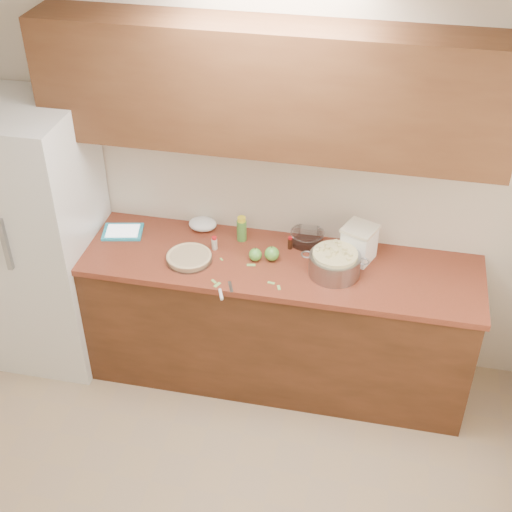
% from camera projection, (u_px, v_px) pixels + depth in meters
% --- Properties ---
extents(room_shell, '(3.60, 3.60, 3.60)m').
position_uv_depth(room_shell, '(191.00, 393.00, 2.91)').
color(room_shell, tan).
rests_on(room_shell, ground).
extents(counter_run, '(2.64, 0.68, 0.92)m').
position_uv_depth(counter_run, '(262.00, 317.00, 4.57)').
color(counter_run, '#582D18').
rests_on(counter_run, ground).
extents(upper_cabinets, '(2.60, 0.34, 0.70)m').
position_uv_depth(upper_cabinets, '(269.00, 89.00, 3.82)').
color(upper_cabinets, '#59331B').
rests_on(upper_cabinets, room_shell).
extents(fridge, '(0.70, 0.70, 1.80)m').
position_uv_depth(fridge, '(40.00, 238.00, 4.53)').
color(fridge, silver).
rests_on(fridge, ground).
extents(pie, '(0.28, 0.28, 0.05)m').
position_uv_depth(pie, '(189.00, 258.00, 4.28)').
color(pie, silver).
rests_on(pie, counter_run).
extents(colander, '(0.40, 0.30, 0.15)m').
position_uv_depth(colander, '(335.00, 263.00, 4.15)').
color(colander, gray).
rests_on(colander, counter_run).
extents(flour_canister, '(0.24, 0.24, 0.23)m').
position_uv_depth(flour_canister, '(359.00, 243.00, 4.25)').
color(flour_canister, white).
rests_on(flour_canister, counter_run).
extents(tablet, '(0.28, 0.24, 0.02)m').
position_uv_depth(tablet, '(123.00, 232.00, 4.54)').
color(tablet, '#2AADCE').
rests_on(tablet, counter_run).
extents(paring_knife, '(0.09, 0.18, 0.02)m').
position_uv_depth(paring_knife, '(222.00, 293.00, 4.03)').
color(paring_knife, gray).
rests_on(paring_knife, counter_run).
extents(lemon_bottle, '(0.06, 0.06, 0.17)m').
position_uv_depth(lemon_bottle, '(242.00, 229.00, 4.43)').
color(lemon_bottle, '#4C8C38').
rests_on(lemon_bottle, counter_run).
extents(cinnamon_shaker, '(0.04, 0.04, 0.09)m').
position_uv_depth(cinnamon_shaker, '(214.00, 243.00, 4.37)').
color(cinnamon_shaker, beige).
rests_on(cinnamon_shaker, counter_run).
extents(vanilla_bottle, '(0.03, 0.03, 0.08)m').
position_uv_depth(vanilla_bottle, '(290.00, 243.00, 4.38)').
color(vanilla_bottle, black).
rests_on(vanilla_bottle, counter_run).
extents(mixing_bowl, '(0.21, 0.21, 0.08)m').
position_uv_depth(mixing_bowl, '(307.00, 237.00, 4.43)').
color(mixing_bowl, silver).
rests_on(mixing_bowl, counter_run).
extents(paper_towel, '(0.22, 0.20, 0.07)m').
position_uv_depth(paper_towel, '(203.00, 224.00, 4.56)').
color(paper_towel, white).
rests_on(paper_towel, counter_run).
extents(apple_left, '(0.08, 0.08, 0.09)m').
position_uv_depth(apple_left, '(255.00, 255.00, 4.28)').
color(apple_left, '#58A93C').
rests_on(apple_left, counter_run).
extents(apple_center, '(0.09, 0.09, 0.10)m').
position_uv_depth(apple_center, '(272.00, 254.00, 4.28)').
color(apple_center, '#58A93C').
rests_on(apple_center, counter_run).
extents(peel_a, '(0.04, 0.04, 0.00)m').
position_uv_depth(peel_a, '(214.00, 281.00, 4.13)').
color(peel_a, '#8AC35E').
rests_on(peel_a, counter_run).
extents(peel_b, '(0.03, 0.05, 0.00)m').
position_uv_depth(peel_b, '(279.00, 288.00, 4.08)').
color(peel_b, '#8AC35E').
rests_on(peel_b, counter_run).
extents(peel_c, '(0.03, 0.03, 0.00)m').
position_uv_depth(peel_c, '(222.00, 259.00, 4.31)').
color(peel_c, '#8AC35E').
rests_on(peel_c, counter_run).
extents(peel_d, '(0.05, 0.03, 0.00)m').
position_uv_depth(peel_d, '(251.00, 265.00, 4.26)').
color(peel_d, '#8AC35E').
rests_on(peel_d, counter_run).
extents(peel_e, '(0.04, 0.02, 0.00)m').
position_uv_depth(peel_e, '(271.00, 283.00, 4.12)').
color(peel_e, '#8AC35E').
rests_on(peel_e, counter_run).
extents(peel_f, '(0.04, 0.05, 0.00)m').
position_uv_depth(peel_f, '(217.00, 285.00, 4.11)').
color(peel_f, '#8AC35E').
rests_on(peel_f, counter_run).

